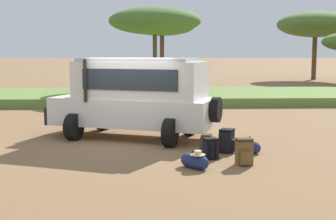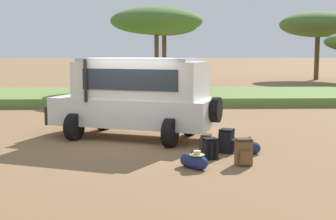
{
  "view_description": "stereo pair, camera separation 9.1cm",
  "coord_description": "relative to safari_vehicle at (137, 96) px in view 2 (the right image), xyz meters",
  "views": [
    {
      "loc": [
        0.54,
        -13.4,
        2.66
      ],
      "look_at": [
        1.11,
        -0.36,
        1.0
      ],
      "focal_mm": 50.0,
      "sensor_mm": 36.0,
      "label": 1
    },
    {
      "loc": [
        0.63,
        -13.4,
        2.66
      ],
      "look_at": [
        1.11,
        -0.36,
        1.0
      ],
      "focal_mm": 50.0,
      "sensor_mm": 36.0,
      "label": 2
    }
  ],
  "objects": [
    {
      "name": "ground_plane",
      "position": [
        -0.19,
        -0.79,
        -1.29
      ],
      "size": [
        320.0,
        320.0,
        0.0
      ],
      "primitive_type": "plane",
      "color": "olive"
    },
    {
      "name": "grass_bank",
      "position": [
        -0.19,
        10.89,
        -1.07
      ],
      "size": [
        120.0,
        7.0,
        0.44
      ],
      "color": "olive",
      "rests_on": "ground_plane"
    },
    {
      "name": "safari_vehicle",
      "position": [
        0.0,
        0.0,
        0.0
      ],
      "size": [
        5.41,
        3.76,
        2.44
      ],
      "color": "silver",
      "rests_on": "ground_plane"
    },
    {
      "name": "backpack_beside_front_wheel",
      "position": [
        1.88,
        -2.93,
        -1.04
      ],
      "size": [
        0.4,
        0.43,
        0.53
      ],
      "color": "black",
      "rests_on": "ground_plane"
    },
    {
      "name": "backpack_cluster_center",
      "position": [
        2.42,
        -2.21,
        -0.99
      ],
      "size": [
        0.5,
        0.47,
        0.63
      ],
      "color": "black",
      "rests_on": "ground_plane"
    },
    {
      "name": "backpack_near_rear_wheel",
      "position": [
        1.87,
        -2.32,
        -1.05
      ],
      "size": [
        0.41,
        0.39,
        0.51
      ],
      "color": "brown",
      "rests_on": "ground_plane"
    },
    {
      "name": "backpack_outermost",
      "position": [
        2.59,
        -3.59,
        -0.99
      ],
      "size": [
        0.4,
        0.39,
        0.63
      ],
      "color": "brown",
      "rests_on": "ground_plane"
    },
    {
      "name": "duffel_bag_low_black_case",
      "position": [
        1.4,
        -3.83,
        -1.13
      ],
      "size": [
        0.6,
        0.66,
        0.42
      ],
      "color": "navy",
      "rests_on": "ground_plane"
    },
    {
      "name": "duffel_bag_soft_canvas",
      "position": [
        3.04,
        -2.12,
        -1.14
      ],
      "size": [
        0.46,
        0.84,
        0.41
      ],
      "color": "navy",
      "rests_on": "ground_plane"
    },
    {
      "name": "acacia_tree_far_left",
      "position": [
        0.76,
        13.08,
        3.04
      ],
      "size": [
        5.3,
        4.7,
        5.13
      ],
      "color": "brown",
      "rests_on": "ground_plane"
    },
    {
      "name": "acacia_tree_left_mid",
      "position": [
        1.62,
        27.69,
        3.45
      ],
      "size": [
        5.75,
        5.26,
        5.58
      ],
      "color": "brown",
      "rests_on": "ground_plane"
    },
    {
      "name": "acacia_tree_right_mid",
      "position": [
        15.72,
        28.59,
        3.73
      ],
      "size": [
        6.96,
        7.01,
        6.2
      ],
      "color": "brown",
      "rests_on": "ground_plane"
    }
  ]
}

